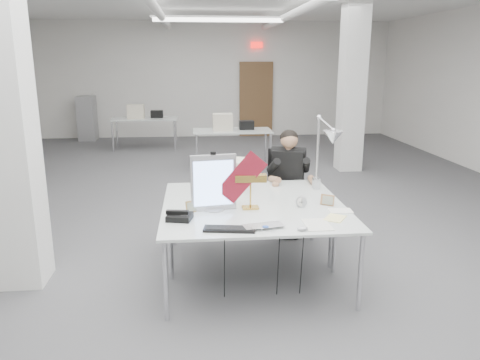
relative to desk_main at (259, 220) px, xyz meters
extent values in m
cube|color=#49494B|center=(0.00, 2.50, -0.75)|extent=(10.00, 14.00, 0.02)
cube|color=silver|center=(0.00, 9.51, 0.86)|extent=(10.00, 0.02, 3.20)
cube|color=white|center=(-2.30, 0.50, 0.86)|extent=(0.45, 0.45, 3.20)
cube|color=white|center=(2.50, 5.00, 0.86)|extent=(0.45, 0.45, 3.20)
cube|color=brown|center=(1.20, 9.44, 0.31)|extent=(0.95, 0.08, 2.10)
cube|color=red|center=(1.20, 9.40, 1.81)|extent=(0.32, 0.06, 0.16)
cube|color=white|center=(0.00, 6.50, 2.24)|extent=(2.80, 0.14, 0.08)
cube|color=silver|center=(0.00, 0.00, 0.00)|extent=(1.80, 0.90, 0.02)
cube|color=silver|center=(0.00, 0.90, 0.00)|extent=(1.80, 0.90, 0.02)
cube|color=silver|center=(0.20, 5.50, 0.00)|extent=(1.60, 0.80, 0.02)
cube|color=silver|center=(-1.80, 7.70, 0.00)|extent=(1.60, 0.80, 0.02)
cube|color=gray|center=(-3.50, 9.15, -0.14)|extent=(0.45, 0.55, 1.20)
cube|color=#AEADB2|center=(-0.40, 0.30, 0.28)|extent=(0.44, 0.11, 0.54)
cube|color=maroon|center=(-0.13, 0.26, 0.34)|extent=(0.48, 0.08, 0.52)
cube|color=black|center=(-0.29, -0.27, 0.02)|extent=(0.46, 0.21, 0.02)
imported|color=#B3B3B8|center=(0.01, -0.30, 0.03)|extent=(0.39, 0.29, 0.03)
ellipsoid|color=#ABACB0|center=(0.32, -0.34, 0.03)|extent=(0.10, 0.08, 0.04)
cube|color=black|center=(-0.72, 0.04, 0.04)|extent=(0.25, 0.24, 0.05)
cube|color=tan|center=(-0.60, 0.26, 0.07)|extent=(0.14, 0.09, 0.11)
cube|color=#A67347|center=(0.73, 0.34, 0.07)|extent=(0.13, 0.11, 0.11)
cylinder|color=#A9A8AD|center=(0.46, 0.31, 0.06)|extent=(0.12, 0.06, 0.11)
cube|color=silver|center=(0.48, -0.22, 0.02)|extent=(0.22, 0.32, 0.01)
cube|color=#FFF198|center=(0.69, -0.06, 0.02)|extent=(0.26, 0.27, 0.01)
cube|color=white|center=(0.81, 0.14, 0.02)|extent=(0.23, 0.17, 0.01)
cube|color=beige|center=(-0.23, 1.01, 0.18)|extent=(0.45, 0.43, 0.34)
camera|label=1|loc=(-0.56, -4.00, 1.42)|focal=35.00mm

